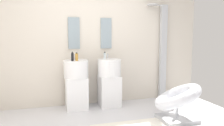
{
  "coord_description": "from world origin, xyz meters",
  "views": [
    {
      "loc": [
        -0.81,
        -2.74,
        1.35
      ],
      "look_at": [
        0.15,
        0.55,
        0.95
      ],
      "focal_mm": 34.99,
      "sensor_mm": 36.0,
      "label": 1
    }
  ],
  "objects": [
    {
      "name": "soap_bottle_clear",
      "position": [
        0.27,
        1.49,
        0.99
      ],
      "size": [
        0.05,
        0.05,
        0.14
      ],
      "color": "silver",
      "rests_on": "pedestal_sink_right"
    },
    {
      "name": "soap_bottle_black",
      "position": [
        -0.4,
        1.2,
        1.01
      ],
      "size": [
        0.05,
        0.05,
        0.16
      ],
      "color": "black",
      "rests_on": "pedestal_sink_left"
    },
    {
      "name": "vanity_mirror_left",
      "position": [
        -0.32,
        1.58,
        1.44
      ],
      "size": [
        0.22,
        0.03,
        0.61
      ],
      "primitive_type": "cube",
      "color": "#8C9EA8"
    },
    {
      "name": "vanity_mirror_right",
      "position": [
        0.32,
        1.58,
        1.44
      ],
      "size": [
        0.22,
        0.03,
        0.61
      ],
      "primitive_type": "cube",
      "color": "#8C9EA8"
    },
    {
      "name": "soap_bottle_amber",
      "position": [
        -0.33,
        1.22,
        1.0
      ],
      "size": [
        0.05,
        0.05,
        0.15
      ],
      "color": "#C68C38",
      "rests_on": "pedestal_sink_left"
    },
    {
      "name": "shower_column",
      "position": [
        1.58,
        1.53,
        1.08
      ],
      "size": [
        0.49,
        0.24,
        2.05
      ],
      "color": "#B7BABF",
      "rests_on": "ground_plane"
    },
    {
      "name": "rear_partition",
      "position": [
        0.0,
        1.65,
        1.3
      ],
      "size": [
        4.8,
        0.1,
        2.6
      ],
      "primitive_type": "cube",
      "color": "beige",
      "rests_on": "ground_plane"
    },
    {
      "name": "pedestal_sink_left",
      "position": [
        -0.32,
        1.34,
        0.5
      ],
      "size": [
        0.46,
        0.46,
        1.03
      ],
      "color": "white",
      "rests_on": "ground_plane"
    },
    {
      "name": "pedestal_sink_right",
      "position": [
        0.32,
        1.34,
        0.5
      ],
      "size": [
        0.46,
        0.46,
        1.03
      ],
      "color": "white",
      "rests_on": "ground_plane"
    },
    {
      "name": "lounge_chair",
      "position": [
        1.17,
        0.27,
        0.35
      ],
      "size": [
        1.07,
        1.07,
        0.65
      ],
      "color": "#B7BABF",
      "rests_on": "ground_plane"
    }
  ]
}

